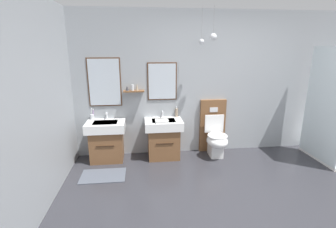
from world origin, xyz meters
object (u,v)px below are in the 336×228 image
at_px(vanity_sink_left, 107,139).
at_px(toothbrush_cup, 92,116).
at_px(vanity_sink_right, 163,137).
at_px(soap_dispenser, 176,112).
at_px(toilet, 215,135).
at_px(shower_tray, 332,136).
at_px(folded_hand_towel, 162,121).

distance_m(vanity_sink_left, toothbrush_cup, 0.48).
relative_size(vanity_sink_right, soap_dispenser, 3.68).
bearing_deg(toothbrush_cup, vanity_sink_left, -34.60).
height_order(vanity_sink_left, vanity_sink_right, same).
bearing_deg(vanity_sink_left, soap_dispenser, 8.19).
bearing_deg(toilet, vanity_sink_right, -179.41).
bearing_deg(vanity_sink_right, toilet, 0.59).
bearing_deg(shower_tray, vanity_sink_left, 173.82).
bearing_deg(shower_tray, folded_hand_towel, 174.70).
bearing_deg(toilet, toothbrush_cup, 175.80).
distance_m(vanity_sink_right, toothbrush_cup, 1.31).
relative_size(vanity_sink_left, shower_tray, 0.36).
bearing_deg(shower_tray, soap_dispenser, 167.21).
bearing_deg(shower_tray, toothbrush_cup, 171.88).
bearing_deg(toilet, soap_dispenser, 166.06).
xyz_separation_m(toilet, shower_tray, (1.98, -0.43, 0.06)).
bearing_deg(toilet, vanity_sink_left, -179.71).
xyz_separation_m(vanity_sink_left, shower_tray, (3.92, -0.42, 0.06)).
bearing_deg(soap_dispenser, folded_hand_towel, -132.06).
xyz_separation_m(folded_hand_towel, shower_tray, (2.96, -0.27, -0.29)).
height_order(vanity_sink_left, toilet, toilet).
bearing_deg(folded_hand_towel, soap_dispenser, 47.94).
relative_size(soap_dispenser, shower_tray, 0.10).
distance_m(toilet, folded_hand_towel, 1.06).
bearing_deg(toothbrush_cup, soap_dispenser, 0.39).
xyz_separation_m(vanity_sink_left, toilet, (1.94, 0.01, 0.00)).
distance_m(vanity_sink_right, folded_hand_towel, 0.38).
bearing_deg(vanity_sink_right, toothbrush_cup, 172.20).
height_order(folded_hand_towel, shower_tray, shower_tray).
distance_m(folded_hand_towel, shower_tray, 2.99).
bearing_deg(vanity_sink_left, shower_tray, -6.18).
distance_m(toothbrush_cup, folded_hand_towel, 1.25).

